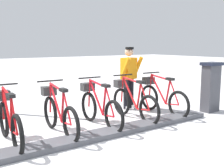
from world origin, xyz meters
The scene contains 9 objects.
ground_plane centered at (0.00, 0.00, 0.00)m, with size 60.00×60.00×0.00m, color beige.
dock_rail_base centered at (0.00, 0.00, 0.05)m, with size 0.44×6.32×0.10m, color #47474C.
payment_kiosk centered at (0.05, -3.75, 0.67)m, with size 0.36×0.52×1.28m.
bike_docked_0 centered at (0.62, -2.56, 0.43)m, with size 1.72×0.54×1.02m.
bike_docked_1 centered at (0.62, -1.64, 0.43)m, with size 1.72×0.54×1.02m.
bike_docked_2 centered at (0.62, -0.72, 0.43)m, with size 1.72×0.54×1.02m.
bike_docked_3 centered at (0.62, 0.20, 0.43)m, with size 1.72×0.54×1.02m.
bike_docked_4 centered at (0.62, 1.12, 0.43)m, with size 1.72×0.54×1.02m.
worker_near_rack centered at (1.47, -2.20, 0.91)m, with size 0.51×0.68×1.66m.
Camera 1 is at (-4.13, 2.22, 1.73)m, focal length 43.22 mm.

